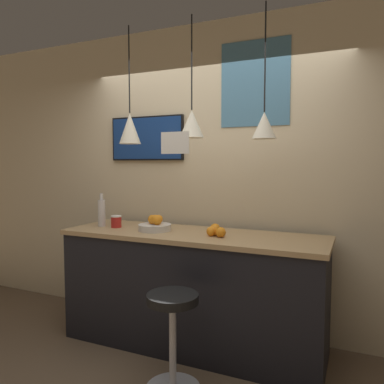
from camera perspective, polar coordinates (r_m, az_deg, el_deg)
name	(u,v)px	position (r m, az deg, el deg)	size (l,w,h in m)	color
back_wall	(212,177)	(3.59, 3.03, 2.26)	(8.00, 0.06, 2.90)	beige
service_counter	(192,289)	(3.34, 0.00, -14.58)	(2.26, 0.71, 0.99)	black
bar_stool	(173,325)	(2.74, -2.96, -19.57)	(0.39, 0.39, 0.69)	#B7B7BC
fruit_bowl	(155,225)	(3.33, -5.67, -4.99)	(0.29, 0.29, 0.14)	beige
orange_pile	(215,231)	(3.09, 3.46, -5.90)	(0.18, 0.22, 0.09)	orange
juice_bottle	(102,212)	(3.63, -13.61, -3.03)	(0.07, 0.07, 0.31)	silver
spread_jar	(116,222)	(3.54, -11.47, -4.43)	(0.10, 0.10, 0.11)	red
pendant_lamp_left	(130,128)	(3.47, -9.45, 9.60)	(0.19, 0.19, 1.04)	black
pendant_lamp_middle	(192,123)	(3.17, -0.04, 10.42)	(0.21, 0.21, 1.01)	black
pendant_lamp_right	(264,124)	(2.98, 10.94, 10.07)	(0.19, 0.19, 1.03)	black
mounted_tv	(147,138)	(3.85, -6.91, 8.10)	(0.81, 0.04, 0.44)	black
hanging_menu_board	(175,143)	(2.93, -2.62, 7.50)	(0.24, 0.01, 0.17)	white
wall_poster	(255,83)	(3.50, 9.54, 16.01)	(0.62, 0.01, 0.76)	teal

